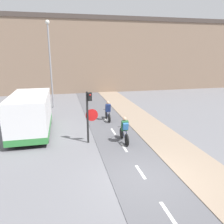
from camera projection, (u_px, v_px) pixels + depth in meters
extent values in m
plane|color=slate|center=(145.00, 179.00, 8.64)|extent=(120.00, 120.00, 0.00)
cube|color=#56565B|center=(145.00, 179.00, 8.64)|extent=(2.71, 60.00, 0.02)
cube|color=white|center=(168.00, 213.00, 6.76)|extent=(0.12, 1.10, 0.00)
cube|color=white|center=(140.00, 172.00, 9.11)|extent=(0.12, 1.10, 0.00)
cube|color=white|center=(124.00, 148.00, 11.46)|extent=(0.12, 1.10, 0.00)
cube|color=white|center=(113.00, 131.00, 13.81)|extent=(0.12, 1.10, 0.00)
cube|color=white|center=(106.00, 120.00, 16.17)|extent=(0.12, 1.10, 0.00)
cube|color=gray|center=(202.00, 171.00, 9.18)|extent=(2.40, 60.00, 0.05)
cube|color=#89705B|center=(84.00, 57.00, 28.41)|extent=(60.00, 5.00, 8.59)
cube|color=#473D38|center=(83.00, 20.00, 27.22)|extent=(60.00, 5.20, 0.50)
cylinder|color=black|center=(88.00, 118.00, 11.79)|extent=(0.11, 0.11, 2.87)
cube|color=black|center=(90.00, 97.00, 11.52)|extent=(0.20, 0.20, 0.44)
sphere|color=red|center=(90.00, 95.00, 11.39)|extent=(0.09, 0.09, 0.09)
cone|color=red|center=(92.00, 115.00, 11.80)|extent=(0.67, 0.01, 0.67)
cone|color=silver|center=(92.00, 115.00, 11.80)|extent=(0.60, 0.02, 0.60)
cylinder|color=gray|center=(51.00, 68.00, 19.02)|extent=(0.14, 0.14, 7.19)
sphere|color=silver|center=(47.00, 22.00, 18.05)|extent=(0.36, 0.36, 0.36)
cylinder|color=black|center=(127.00, 140.00, 11.66)|extent=(0.07, 0.65, 0.65)
cylinder|color=black|center=(122.00, 133.00, 12.66)|extent=(0.07, 0.65, 0.65)
cylinder|color=navy|center=(123.00, 132.00, 12.30)|extent=(0.04, 0.67, 0.40)
cylinder|color=navy|center=(126.00, 135.00, 11.84)|extent=(0.04, 0.35, 0.43)
cylinder|color=navy|center=(124.00, 130.00, 12.10)|extent=(0.04, 0.98, 0.07)
cylinder|color=navy|center=(126.00, 139.00, 11.85)|extent=(0.04, 0.40, 0.05)
cylinder|color=black|center=(122.00, 127.00, 12.55)|extent=(0.46, 0.03, 0.03)
cube|color=#235B33|center=(125.00, 126.00, 11.91)|extent=(0.36, 0.31, 0.59)
sphere|color=tan|center=(125.00, 119.00, 11.85)|extent=(0.22, 0.22, 0.22)
cylinder|color=#232328|center=(123.00, 133.00, 11.97)|extent=(0.04, 0.07, 0.41)
cylinder|color=#232328|center=(126.00, 133.00, 12.01)|extent=(0.04, 0.07, 0.41)
cube|color=#3370B2|center=(126.00, 126.00, 11.74)|extent=(0.28, 0.23, 0.39)
cylinder|color=black|center=(109.00, 118.00, 15.58)|extent=(0.07, 0.62, 0.62)
cylinder|color=black|center=(106.00, 114.00, 16.58)|extent=(0.07, 0.62, 0.62)
cylinder|color=navy|center=(107.00, 113.00, 16.23)|extent=(0.04, 0.67, 0.39)
cylinder|color=navy|center=(109.00, 115.00, 15.76)|extent=(0.04, 0.35, 0.41)
cylinder|color=navy|center=(108.00, 111.00, 16.03)|extent=(0.04, 0.98, 0.07)
cylinder|color=navy|center=(109.00, 118.00, 15.78)|extent=(0.04, 0.40, 0.05)
cylinder|color=black|center=(106.00, 109.00, 16.48)|extent=(0.46, 0.03, 0.03)
cube|color=navy|center=(108.00, 108.00, 15.84)|extent=(0.36, 0.31, 0.59)
sphere|color=tan|center=(108.00, 103.00, 15.78)|extent=(0.22, 0.22, 0.22)
cylinder|color=#232328|center=(107.00, 114.00, 15.90)|extent=(0.04, 0.07, 0.39)
cylinder|color=#232328|center=(109.00, 114.00, 15.94)|extent=(0.04, 0.07, 0.39)
cube|color=white|center=(31.00, 113.00, 13.16)|extent=(2.14, 4.97, 2.19)
cube|color=#33843D|center=(32.00, 127.00, 13.40)|extent=(2.15, 4.98, 0.36)
cube|color=black|center=(35.00, 98.00, 15.38)|extent=(1.93, 0.04, 0.70)
cylinder|color=black|center=(20.00, 121.00, 14.73)|extent=(0.18, 0.70, 0.70)
cylinder|color=black|center=(50.00, 120.00, 15.14)|extent=(0.18, 0.70, 0.70)
cylinder|color=black|center=(10.00, 139.00, 11.69)|extent=(0.18, 0.70, 0.70)
cylinder|color=black|center=(47.00, 136.00, 12.11)|extent=(0.18, 0.70, 0.70)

